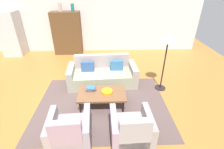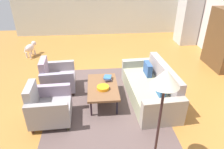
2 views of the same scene
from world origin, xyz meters
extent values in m
plane|color=#A46C2F|center=(0.00, 0.00, 0.00)|extent=(11.68, 11.68, 0.00)
cube|color=silver|center=(0.00, 3.91, 1.40)|extent=(9.73, 0.12, 2.80)
cube|color=brown|center=(0.58, -0.16, 0.00)|extent=(3.40, 2.60, 0.01)
cube|color=gray|center=(0.58, 0.89, 0.21)|extent=(1.79, 1.00, 0.42)
cube|color=gray|center=(0.56, 1.25, 0.43)|extent=(1.75, 0.28, 0.86)
cube|color=gray|center=(1.54, 0.95, 0.31)|extent=(0.23, 0.91, 0.62)
cube|color=gray|center=(-0.38, 0.84, 0.31)|extent=(0.23, 0.91, 0.62)
cube|color=#346291|center=(1.02, 1.02, 0.58)|extent=(0.40, 0.13, 0.32)
cube|color=#315085|center=(0.13, 0.97, 0.58)|extent=(0.40, 0.13, 0.32)
cylinder|color=black|center=(0.05, 0.07, 0.18)|extent=(0.04, 0.04, 0.37)
cylinder|color=black|center=(1.11, 0.07, 0.18)|extent=(0.04, 0.04, 0.37)
cylinder|color=black|center=(0.05, -0.49, 0.18)|extent=(0.04, 0.04, 0.37)
cylinder|color=black|center=(1.11, -0.49, 0.18)|extent=(0.04, 0.04, 0.37)
cube|color=brown|center=(0.58, -0.21, 0.39)|extent=(1.20, 0.70, 0.05)
cylinder|color=#3C2C1A|center=(-0.38, -0.99, 0.05)|extent=(0.05, 0.05, 0.10)
cylinder|color=#2D231E|center=(0.30, -0.95, 0.05)|extent=(0.05, 0.05, 0.10)
cube|color=gray|center=(-0.02, -1.31, 0.25)|extent=(0.61, 0.84, 0.30)
cube|color=gray|center=(0.00, -1.64, 0.49)|extent=(0.57, 0.18, 0.78)
cube|color=#9A9091|center=(-0.36, -1.33, 0.38)|extent=(0.17, 0.81, 0.56)
cube|color=gray|center=(0.32, -1.28, 0.38)|extent=(0.17, 0.81, 0.56)
cylinder|color=#2C2912|center=(0.83, -0.98, 0.05)|extent=(0.05, 0.05, 0.10)
cylinder|color=#292918|center=(1.51, -0.96, 0.05)|extent=(0.05, 0.05, 0.10)
cube|color=gray|center=(1.18, -1.31, 0.25)|extent=(0.59, 0.82, 0.30)
cube|color=gray|center=(1.19, -1.64, 0.49)|extent=(0.56, 0.16, 0.78)
cube|color=gray|center=(0.84, -1.32, 0.38)|extent=(0.15, 0.80, 0.56)
cube|color=gray|center=(1.52, -1.30, 0.38)|extent=(0.15, 0.80, 0.56)
cylinder|color=orange|center=(0.71, -0.21, 0.45)|extent=(0.28, 0.28, 0.07)
cube|color=#5A4D63|center=(0.30, -0.07, 0.43)|extent=(0.24, 0.20, 0.03)
cube|color=#53485F|center=(0.30, -0.07, 0.46)|extent=(0.27, 0.18, 0.03)
cube|color=#306191|center=(0.30, -0.07, 0.49)|extent=(0.26, 0.22, 0.03)
cube|color=brown|center=(-0.98, 3.56, 0.90)|extent=(1.20, 0.50, 1.80)
cube|color=#4C2D16|center=(-1.28, 3.82, 0.90)|extent=(0.56, 0.01, 1.51)
cube|color=#3D2C1B|center=(-0.68, 3.82, 0.90)|extent=(0.56, 0.01, 1.51)
cylinder|color=#BBA094|center=(-1.13, 3.56, 1.97)|extent=(0.14, 0.14, 0.34)
cylinder|color=#1E6A64|center=(-0.63, 3.56, 1.95)|extent=(0.14, 0.14, 0.30)
cube|color=#B7BABF|center=(-3.32, 3.46, 0.93)|extent=(0.80, 0.70, 1.85)
cylinder|color=#99999E|center=(-3.27, 3.83, 1.02)|extent=(0.02, 0.02, 0.70)
cylinder|color=black|center=(2.35, 0.56, 0.01)|extent=(0.32, 0.32, 0.03)
cylinder|color=black|center=(2.35, 0.56, 0.76)|extent=(0.04, 0.04, 1.45)
cone|color=beige|center=(2.35, 0.56, 1.60)|extent=(0.40, 0.40, 0.24)
camera|label=1|loc=(0.73, -3.61, 2.88)|focal=26.48mm
camera|label=2|loc=(4.57, -0.35, 2.89)|focal=32.14mm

